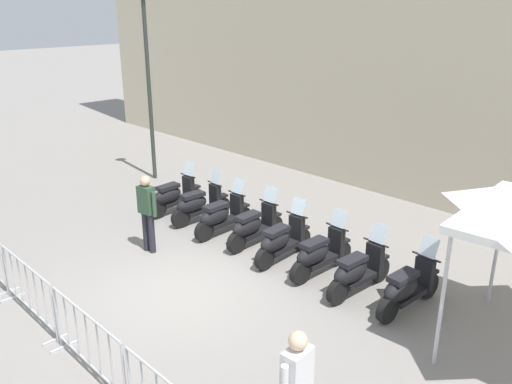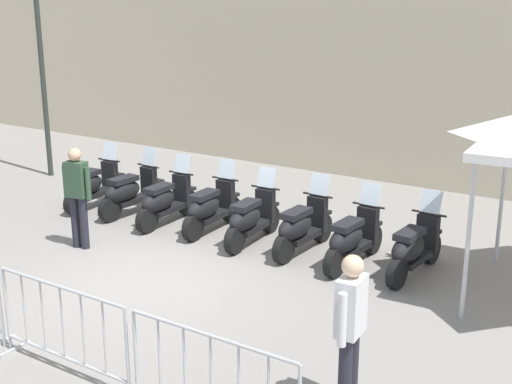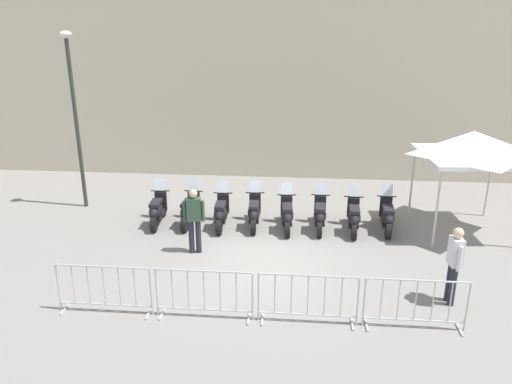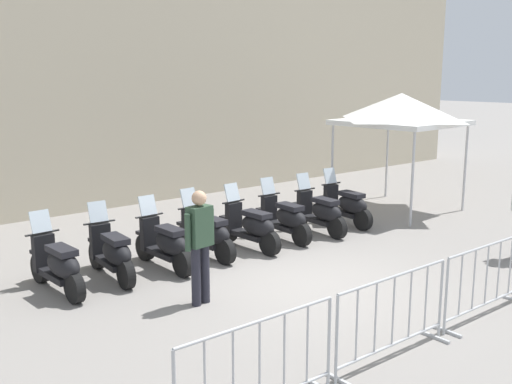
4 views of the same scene
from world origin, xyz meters
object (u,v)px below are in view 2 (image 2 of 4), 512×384
motorcycle_1 (130,192)px  motorcycle_3 (210,208)px  motorcycle_4 (251,219)px  motorcycle_2 (165,201)px  street_lamp (39,33)px  barrier_segment_2 (63,330)px  motorcycle_5 (301,227)px  motorcycle_6 (352,239)px  officer_near_row_end (350,326)px  officer_mid_plaza (77,192)px  motorcycle_7 (413,249)px  motorcycle_0 (93,186)px

motorcycle_1 → motorcycle_3: 1.92m
motorcycle_1 → motorcycle_4: 2.87m
motorcycle_2 → motorcycle_3: bearing=3.2°
motorcycle_3 → street_lamp: 6.45m
motorcycle_2 → barrier_segment_2: (2.15, -4.79, 0.07)m
motorcycle_5 → motorcycle_2: bearing=178.0°
motorcycle_2 → motorcycle_6: same height
officer_near_row_end → motorcycle_6: bearing=111.1°
motorcycle_4 → officer_mid_plaza: bearing=-147.1°
motorcycle_7 → officer_mid_plaza: 5.52m
motorcycle_0 → barrier_segment_2: motorcycle_0 is taller
motorcycle_0 → motorcycle_2: size_ratio=1.00×
motorcycle_0 → officer_near_row_end: size_ratio=0.99×
street_lamp → officer_near_row_end: size_ratio=3.16×
motorcycle_1 → officer_near_row_end: 7.46m
motorcycle_3 → motorcycle_4: 0.96m
street_lamp → officer_mid_plaza: (4.07, -3.32, -2.34)m
motorcycle_6 → motorcycle_0: bearing=176.1°
motorcycle_7 → street_lamp: (-9.36, 1.79, 2.87)m
motorcycle_3 → motorcycle_7: (3.80, -0.22, 0.00)m
motorcycle_7 → officer_near_row_end: officer_near_row_end is taller
motorcycle_3 → street_lamp: bearing=164.2°
motorcycle_3 → officer_near_row_end: (4.28, -4.02, 0.53)m
motorcycle_3 → barrier_segment_2: size_ratio=0.87×
motorcycle_0 → street_lamp: size_ratio=0.31×
motorcycle_3 → motorcycle_7: bearing=-3.4°
motorcycle_6 → motorcycle_3: bearing=174.2°
street_lamp → officer_near_row_end: bearing=-29.6°
motorcycle_4 → motorcycle_5: size_ratio=1.00×
motorcycle_7 → barrier_segment_2: motorcycle_7 is taller
street_lamp → motorcycle_3: bearing=-15.8°
motorcycle_2 → motorcycle_3: same height
motorcycle_1 → officer_mid_plaza: (0.43, -1.85, 0.53)m
motorcycle_4 → motorcycle_3: bearing=169.6°
motorcycle_6 → motorcycle_5: bearing=171.9°
motorcycle_7 → street_lamp: street_lamp is taller
barrier_segment_2 → motorcycle_5: bearing=81.5°
barrier_segment_2 → officer_mid_plaza: (-2.68, 3.10, 0.46)m
motorcycle_7 → barrier_segment_2: bearing=-119.4°
motorcycle_1 → motorcycle_3: size_ratio=1.00×
motorcycle_0 → motorcycle_7: same height
motorcycle_0 → officer_mid_plaza: size_ratio=0.99×
officer_mid_plaza → motorcycle_1: bearing=103.1°
motorcycle_5 → motorcycle_0: bearing=177.0°
motorcycle_6 → officer_near_row_end: (1.44, -3.73, 0.53)m
motorcycle_3 → officer_mid_plaza: 2.35m
motorcycle_4 → barrier_segment_2: bearing=-87.0°
motorcycle_1 → officer_near_row_end: bearing=-33.7°
motorcycle_0 → motorcycle_2: same height
barrier_segment_2 → street_lamp: (-6.75, 6.42, 2.80)m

